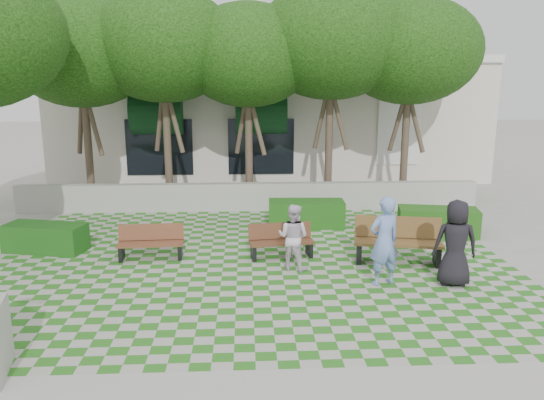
{
  "coord_description": "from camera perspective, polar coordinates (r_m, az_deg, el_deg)",
  "views": [
    {
      "loc": [
        -0.11,
        -10.77,
        4.2
      ],
      "look_at": [
        0.5,
        1.5,
        1.4
      ],
      "focal_mm": 35.0,
      "sensor_mm": 36.0,
      "label": 1
    }
  ],
  "objects": [
    {
      "name": "ground",
      "position": [
        11.56,
        -2.13,
        -8.47
      ],
      "size": [
        90.0,
        90.0,
        0.0
      ],
      "primitive_type": "plane",
      "color": "gray",
      "rests_on": "ground"
    },
    {
      "name": "lawn",
      "position": [
        12.5,
        -2.19,
        -6.78
      ],
      "size": [
        12.0,
        12.0,
        0.0
      ],
      "primitive_type": "plane",
      "color": "#2B721E",
      "rests_on": "ground"
    },
    {
      "name": "retaining_wall",
      "position": [
        17.38,
        -2.42,
        0.36
      ],
      "size": [
        15.0,
        0.36,
        0.9
      ],
      "primitive_type": "cube",
      "color": "#9E9B93",
      "rests_on": "ground"
    },
    {
      "name": "bench_east",
      "position": [
        12.76,
        13.39,
        -4.34
      ],
      "size": [
        2.1,
        1.03,
        1.05
      ],
      "rotation": [
        0.0,
        0.0,
        -0.19
      ],
      "color": "brown",
      "rests_on": "ground"
    },
    {
      "name": "bench_mid",
      "position": [
        12.81,
        0.98,
        -4.46
      ],
      "size": [
        1.6,
        0.72,
        0.81
      ],
      "rotation": [
        0.0,
        0.0,
        0.14
      ],
      "color": "#502D1B",
      "rests_on": "ground"
    },
    {
      "name": "bench_west",
      "position": [
        13.02,
        -12.9,
        -4.5
      ],
      "size": [
        1.57,
        0.59,
        0.81
      ],
      "rotation": [
        0.0,
        0.0,
        0.05
      ],
      "color": "brown",
      "rests_on": "ground"
    },
    {
      "name": "hedge_east",
      "position": [
        15.34,
        17.4,
        -2.21
      ],
      "size": [
        2.25,
        1.24,
        0.74
      ],
      "primitive_type": "cube",
      "rotation": [
        0.0,
        0.0,
        -0.19
      ],
      "color": "#1C4B14",
      "rests_on": "ground"
    },
    {
      "name": "hedge_midright",
      "position": [
        15.48,
        3.7,
        -1.48
      ],
      "size": [
        2.21,
        0.96,
        0.76
      ],
      "primitive_type": "cube",
      "rotation": [
        0.0,
        0.0,
        -0.04
      ],
      "color": "#194C14",
      "rests_on": "ground"
    },
    {
      "name": "hedge_west",
      "position": [
        14.4,
        -23.19,
        -3.75
      ],
      "size": [
        2.11,
        1.21,
        0.69
      ],
      "primitive_type": "cube",
      "rotation": [
        0.0,
        0.0,
        -0.22
      ],
      "color": "#154612",
      "rests_on": "ground"
    },
    {
      "name": "person_blue",
      "position": [
        11.21,
        11.97,
        -4.35
      ],
      "size": [
        0.8,
        0.65,
        1.89
      ],
      "primitive_type": "imported",
      "rotation": [
        0.0,
        0.0,
        3.47
      ],
      "color": "#6F8BCB",
      "rests_on": "ground"
    },
    {
      "name": "person_dark",
      "position": [
        11.58,
        19.13,
        -4.4
      ],
      "size": [
        0.96,
        0.7,
        1.82
      ],
      "primitive_type": "imported",
      "rotation": [
        0.0,
        0.0,
        2.99
      ],
      "color": "black",
      "rests_on": "ground"
    },
    {
      "name": "person_white",
      "position": [
        11.92,
        2.28,
        -3.99
      ],
      "size": [
        0.91,
        0.84,
        1.5
      ],
      "primitive_type": "imported",
      "rotation": [
        0.0,
        0.0,
        2.66
      ],
      "color": "silver",
      "rests_on": "ground"
    },
    {
      "name": "tree_row",
      "position": [
        16.85,
        -9.17,
        16.01
      ],
      "size": [
        17.7,
        13.4,
        7.41
      ],
      "color": "#47382B",
      "rests_on": "ground"
    },
    {
      "name": "building",
      "position": [
        24.93,
        -0.46,
        8.96
      ],
      "size": [
        18.0,
        8.92,
        5.15
      ],
      "color": "beige",
      "rests_on": "ground"
    }
  ]
}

